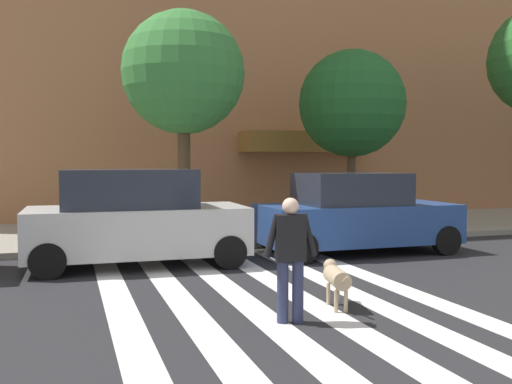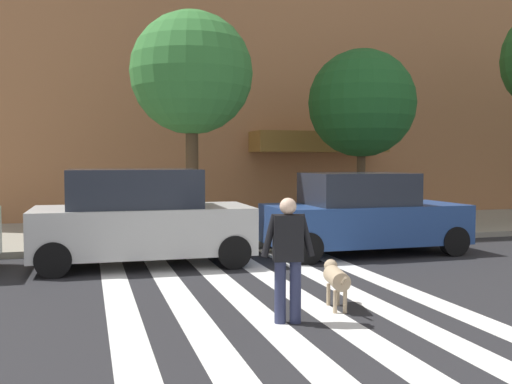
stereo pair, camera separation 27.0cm
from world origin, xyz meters
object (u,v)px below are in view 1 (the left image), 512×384
object	(u,v)px
parked_car_behind_first	(135,219)
street_tree_middle	(352,104)
street_tree_nearest	(183,74)
dog_on_leash	(336,277)
parked_car_third_in_line	(356,215)
pedestrian_dog_walker	(290,252)

from	to	relation	value
parked_car_behind_first	street_tree_middle	bearing A→B (deg)	27.86
street_tree_nearest	street_tree_middle	size ratio (longest dim) A/B	1.11
dog_on_leash	street_tree_middle	bearing A→B (deg)	60.95
parked_car_third_in_line	dog_on_leash	distance (m)	5.01
parked_car_behind_first	pedestrian_dog_walker	distance (m)	4.99
street_tree_nearest	street_tree_middle	distance (m)	5.20
street_tree_nearest	dog_on_leash	world-z (taller)	street_tree_nearest
parked_car_behind_first	pedestrian_dog_walker	xyz separation A→B (m)	(1.45, -4.77, -0.02)
parked_car_third_in_line	street_tree_nearest	distance (m)	5.62
parked_car_third_in_line	pedestrian_dog_walker	distance (m)	5.92
parked_car_behind_first	dog_on_leash	bearing A→B (deg)	-60.99
parked_car_behind_first	street_tree_middle	size ratio (longest dim) A/B	0.84
parked_car_behind_first	parked_car_third_in_line	size ratio (longest dim) A/B	0.97
pedestrian_dog_walker	dog_on_leash	bearing A→B (deg)	29.18
street_tree_nearest	street_tree_middle	world-z (taller)	street_tree_nearest
street_tree_middle	pedestrian_dog_walker	world-z (taller)	street_tree_middle
parked_car_behind_first	parked_car_third_in_line	bearing A→B (deg)	-0.01
street_tree_nearest	pedestrian_dog_walker	distance (m)	8.37
parked_car_behind_first	dog_on_leash	size ratio (longest dim) A/B	4.23
parked_car_behind_first	street_tree_nearest	size ratio (longest dim) A/B	0.76
street_tree_nearest	pedestrian_dog_walker	bearing A→B (deg)	-90.86
pedestrian_dog_walker	dog_on_leash	world-z (taller)	pedestrian_dog_walker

